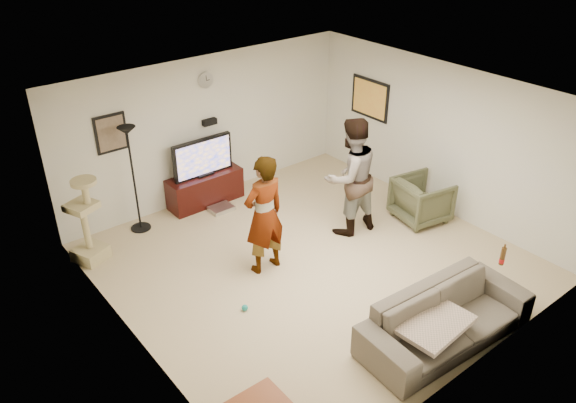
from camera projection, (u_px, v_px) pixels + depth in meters
floor at (312, 262)px, 8.43m from camera, size 5.50×5.50×0.02m
ceiling at (316, 99)px, 7.20m from camera, size 5.50×5.50×0.02m
wall_back at (208, 128)px, 9.69m from camera, size 5.50×0.04×2.50m
wall_front at (485, 282)px, 5.94m from camera, size 5.50×0.04×2.50m
wall_left at (127, 259)px, 6.32m from camera, size 0.04×5.50×2.50m
wall_right at (440, 138)px, 9.31m from camera, size 0.04×5.50×2.50m
wall_clock at (206, 80)px, 9.25m from camera, size 0.26×0.04×0.26m
wall_speaker at (210, 122)px, 9.58m from camera, size 0.25×0.10×0.10m
picture_back at (111, 133)px, 8.58m from camera, size 0.42×0.03×0.52m
picture_right at (370, 99)px, 10.27m from camera, size 0.03×0.78×0.62m
tv_stand at (205, 189)px, 9.84m from camera, size 1.32×0.45×0.55m
console_box at (221, 208)px, 9.72m from camera, size 0.40×0.30×0.07m
tv at (203, 157)px, 9.55m from camera, size 1.10×0.08×0.65m
tv_screen at (204, 158)px, 9.52m from camera, size 1.01×0.01×0.57m
floor_lamp at (134, 180)px, 8.80m from camera, size 0.32×0.32×1.76m
cat_tree at (84, 221)px, 8.15m from camera, size 0.55×0.55×1.33m
person_left at (264, 215)px, 7.85m from camera, size 0.66×0.44×1.79m
person_right at (350, 177)px, 8.73m from camera, size 1.00×0.82×1.91m
sofa at (446, 318)px, 6.83m from camera, size 2.31×1.03×0.66m
throw_blanket at (431, 322)px, 6.60m from camera, size 0.96×0.77×0.06m
beer_bottle at (503, 256)px, 7.17m from camera, size 0.06×0.06×0.25m
armchair at (422, 200)px, 9.31m from camera, size 0.94×0.92×0.73m
toy_ball at (245, 308)px, 7.44m from camera, size 0.08×0.08×0.08m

